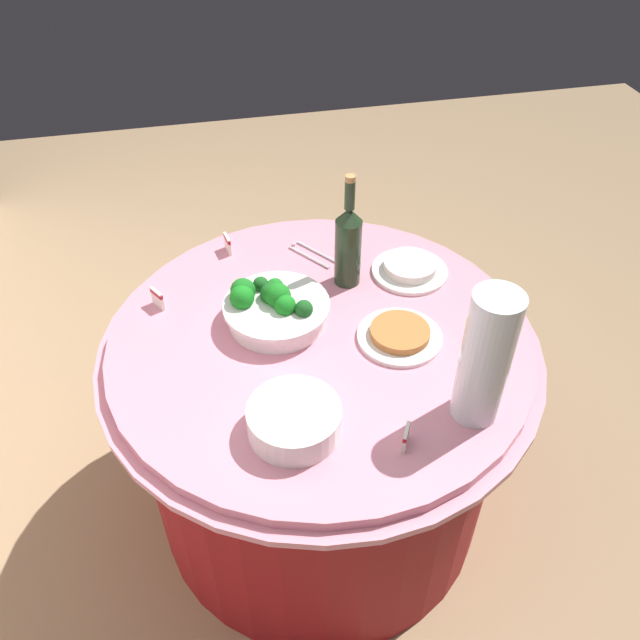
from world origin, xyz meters
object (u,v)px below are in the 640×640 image
(wine_bottle, at_px, (348,244))
(food_plate_rice, at_px, (410,268))
(plate_stack, at_px, (294,420))
(label_placard_front, at_px, (406,437))
(broccoli_bowl, at_px, (274,308))
(serving_tongs, at_px, (311,254))
(label_placard_mid, at_px, (157,298))
(food_plate_peanuts, at_px, (400,335))
(decorative_fruit_vase, at_px, (485,361))
(label_placard_rear, at_px, (227,243))

(wine_bottle, relative_size, food_plate_rice, 1.53)
(plate_stack, distance_m, label_placard_front, 0.25)
(broccoli_bowl, height_order, food_plate_rice, broccoli_bowl)
(plate_stack, bearing_deg, serving_tongs, -14.98)
(plate_stack, xyz_separation_m, label_placard_mid, (0.50, 0.28, -0.00))
(food_plate_peanuts, relative_size, label_placard_front, 4.00)
(decorative_fruit_vase, relative_size, label_placard_rear, 6.18)
(wine_bottle, bearing_deg, food_plate_peanuts, -164.57)
(food_plate_rice, height_order, label_placard_front, label_placard_front)
(decorative_fruit_vase, xyz_separation_m, food_plate_peanuts, (0.27, 0.09, -0.15))
(label_placard_rear, bearing_deg, broccoli_bowl, -166.00)
(food_plate_peanuts, height_order, label_placard_mid, label_placard_mid)
(plate_stack, height_order, food_plate_rice, plate_stack)
(plate_stack, xyz_separation_m, food_plate_rice, (0.50, -0.43, -0.02))
(broccoli_bowl, distance_m, food_plate_rice, 0.44)
(plate_stack, bearing_deg, label_placard_rear, 5.42)
(label_placard_front, bearing_deg, plate_stack, 67.63)
(wine_bottle, bearing_deg, plate_stack, 153.72)
(decorative_fruit_vase, distance_m, food_plate_rice, 0.55)
(label_placard_mid, bearing_deg, serving_tongs, -72.16)
(label_placard_mid, bearing_deg, food_plate_rice, -90.17)
(label_placard_front, bearing_deg, decorative_fruit_vase, -71.69)
(label_placard_front, bearing_deg, label_placard_mid, 40.62)
(food_plate_rice, relative_size, food_plate_peanuts, 1.00)
(food_plate_peanuts, bearing_deg, broccoli_bowl, 65.26)
(food_plate_peanuts, bearing_deg, label_placard_front, 164.35)
(wine_bottle, height_order, label_placard_rear, wine_bottle)
(wine_bottle, distance_m, label_placard_mid, 0.54)
(wine_bottle, relative_size, label_placard_rear, 6.11)
(food_plate_rice, bearing_deg, label_placard_front, 160.76)
(plate_stack, xyz_separation_m, label_placard_rear, (0.72, 0.07, -0.00))
(wine_bottle, relative_size, label_placard_mid, 6.11)
(broccoli_bowl, relative_size, food_plate_rice, 1.27)
(broccoli_bowl, xyz_separation_m, label_placard_front, (-0.47, -0.21, -0.01))
(label_placard_front, height_order, label_placard_rear, same)
(plate_stack, bearing_deg, food_plate_rice, -41.06)
(serving_tongs, relative_size, food_plate_peanuts, 0.71)
(wine_bottle, xyz_separation_m, label_placard_rear, (0.22, 0.32, -0.10))
(broccoli_bowl, bearing_deg, food_plate_rice, -73.63)
(decorative_fruit_vase, height_order, label_placard_rear, decorative_fruit_vase)
(wine_bottle, xyz_separation_m, label_placard_front, (-0.59, 0.02, -0.10))
(food_plate_rice, bearing_deg, label_placard_rear, 66.37)
(food_plate_rice, xyz_separation_m, label_placard_mid, (0.00, 0.72, 0.01))
(broccoli_bowl, bearing_deg, serving_tongs, -29.91)
(food_plate_rice, relative_size, label_placard_rear, 4.00)
(serving_tongs, distance_m, label_placard_front, 0.74)
(label_placard_rear, bearing_deg, label_placard_mid, 135.50)
(serving_tongs, bearing_deg, food_plate_peanuts, -160.31)
(plate_stack, bearing_deg, decorative_fruit_vase, -94.51)
(label_placard_front, bearing_deg, label_placard_rear, 20.02)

